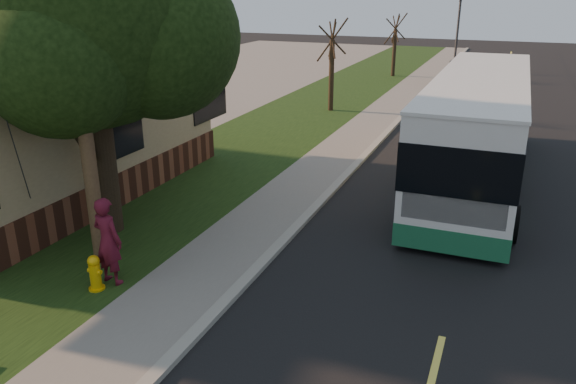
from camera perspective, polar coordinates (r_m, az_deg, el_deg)
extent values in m
plane|color=black|center=(10.64, -7.72, -12.67)|extent=(120.00, 120.00, 0.00)
cube|color=black|center=(18.61, 18.95, 1.14)|extent=(8.00, 80.00, 0.01)
cube|color=gray|center=(19.14, 7.00, 2.81)|extent=(0.25, 80.00, 0.12)
cube|color=slate|center=(19.41, 4.14, 3.10)|extent=(2.00, 80.00, 0.08)
cube|color=black|center=(20.69, -5.14, 4.14)|extent=(5.00, 80.00, 0.07)
cube|color=slate|center=(26.65, -24.83, 5.97)|extent=(15.00, 80.00, 0.04)
cylinder|color=#DFA80B|center=(11.83, -18.97, -8.14)|extent=(0.22, 0.22, 0.55)
sphere|color=#DFA80B|center=(11.68, -19.16, -6.65)|extent=(0.24, 0.24, 0.24)
cylinder|color=#DFA80B|center=(11.78, -19.04, -7.60)|extent=(0.30, 0.10, 0.10)
cylinder|color=#DFA80B|center=(11.78, -19.04, -7.60)|extent=(0.10, 0.18, 0.10)
cylinder|color=#DFA80B|center=(11.95, -18.83, -9.22)|extent=(0.32, 0.32, 0.04)
cylinder|color=#473321|center=(11.79, -20.85, 13.23)|extent=(0.30, 0.30, 9.00)
cylinder|color=#2D2D30|center=(11.77, -27.24, 8.50)|extent=(2.52, 3.21, 7.60)
cylinder|color=black|center=(13.95, -18.27, 3.92)|extent=(0.56, 0.56, 4.00)
sphere|color=black|center=(13.46, -19.81, 17.08)|extent=(5.20, 5.20, 5.20)
sphere|color=black|center=(13.12, -12.95, 15.04)|extent=(3.60, 3.60, 3.60)
sphere|color=black|center=(14.01, -24.61, 15.32)|extent=(3.80, 3.80, 3.80)
sphere|color=black|center=(12.37, -22.22, 12.39)|extent=(3.20, 3.20, 3.20)
cylinder|color=black|center=(27.23, 4.43, 11.70)|extent=(0.24, 0.24, 3.30)
cylinder|color=black|center=(27.04, 4.53, 15.16)|extent=(1.38, 0.57, 2.01)
cylinder|color=black|center=(27.04, 4.53, 15.16)|extent=(0.74, 1.21, 1.58)
cylinder|color=black|center=(27.04, 4.53, 15.16)|extent=(0.65, 1.05, 1.95)
cylinder|color=black|center=(27.04, 4.53, 15.16)|extent=(1.28, 0.53, 1.33)
cylinder|color=black|center=(27.04, 4.53, 15.16)|extent=(0.75, 1.21, 1.70)
cylinder|color=black|center=(38.67, 10.73, 13.74)|extent=(0.24, 0.24, 3.03)
cylinder|color=black|center=(38.54, 10.88, 15.98)|extent=(1.38, 0.57, 2.01)
cylinder|color=black|center=(38.54, 10.88, 15.98)|extent=(0.74, 1.21, 1.58)
cylinder|color=black|center=(38.54, 10.88, 15.98)|extent=(0.65, 1.05, 1.95)
cylinder|color=black|center=(38.54, 10.88, 15.98)|extent=(1.28, 0.53, 1.33)
cylinder|color=black|center=(38.54, 10.88, 15.98)|extent=(0.75, 1.21, 1.70)
cylinder|color=#2D2D30|center=(42.00, 16.84, 15.35)|extent=(0.16, 0.16, 5.50)
imported|color=black|center=(41.91, 17.09, 17.73)|extent=(0.18, 0.22, 1.10)
cube|color=silver|center=(18.12, 18.74, 6.76)|extent=(2.50, 12.02, 2.70)
cube|color=#1B603B|center=(18.47, 18.26, 2.54)|extent=(2.52, 12.04, 0.55)
cube|color=black|center=(18.07, 18.81, 7.38)|extent=(2.54, 12.06, 1.10)
cube|color=black|center=(12.41, 16.65, 0.32)|extent=(2.20, 0.06, 1.60)
cube|color=yellow|center=(12.04, 17.30, 6.39)|extent=(1.60, 0.06, 0.35)
cube|color=#FFF2CC|center=(12.89, 12.82, -4.08)|extent=(0.25, 0.04, 0.15)
cube|color=#FFF2CC|center=(12.79, 19.47, -4.98)|extent=(0.25, 0.04, 0.15)
cube|color=silver|center=(17.87, 19.24, 11.03)|extent=(2.55, 12.07, 0.08)
cylinder|color=black|center=(14.44, 11.91, -1.70)|extent=(0.28, 0.92, 0.92)
cylinder|color=black|center=(14.29, 21.81, -3.01)|extent=(0.28, 0.92, 0.92)
cylinder|color=black|center=(17.62, 13.96, 2.17)|extent=(0.28, 0.92, 0.92)
cylinder|color=black|center=(17.49, 22.06, 1.13)|extent=(0.28, 0.92, 0.92)
cylinder|color=black|center=(22.80, 16.03, 6.06)|extent=(0.28, 0.92, 0.92)
cylinder|color=black|center=(22.71, 22.31, 5.26)|extent=(0.28, 0.92, 0.92)
imported|color=#521020|center=(11.74, -17.83, -4.75)|extent=(0.72, 0.53, 1.83)
cube|color=black|center=(20.28, -23.25, 3.97)|extent=(1.58, 1.35, 1.18)
cube|color=black|center=(20.13, -23.49, 5.68)|extent=(1.63, 1.41, 0.08)
imported|color=black|center=(35.74, 17.04, 11.46)|extent=(2.35, 4.93, 1.62)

